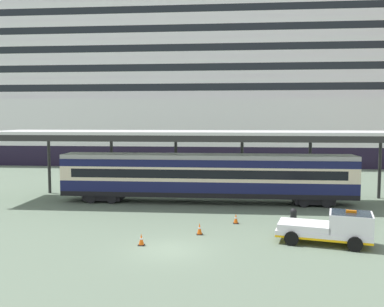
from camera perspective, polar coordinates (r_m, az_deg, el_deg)
The scene contains 9 objects.
ground_plane at distance 23.40m, azimuth -3.02°, elevation -12.93°, with size 400.00×400.00×0.00m, color #5D6E5B.
cruise_ship at distance 74.47m, azimuth 3.30°, elevation 8.80°, with size 128.82×27.14×37.30m.
platform_canopy at distance 35.65m, azimuth 2.04°, elevation 2.60°, with size 36.51×6.47×6.04m.
train_carriage at distance 35.50m, azimuth 1.99°, elevation -3.01°, with size 24.41×2.81×4.11m.
service_truck at distance 25.44m, azimuth 18.55°, elevation -9.41°, with size 5.53×3.20×2.02m.
traffic_cone_near at distance 24.29m, azimuth -6.87°, elevation -11.49°, with size 0.36×0.36×0.67m.
traffic_cone_mid at distance 26.24m, azimuth 1.03°, elevation -10.16°, with size 0.36×0.36×0.72m.
traffic_cone_far at distance 29.05m, azimuth 5.96°, elevation -8.76°, with size 0.36×0.36×0.68m.
quay_bollard at distance 30.01m, azimuth 13.56°, elevation -8.06°, with size 0.48×0.48×0.96m.
Camera 1 is at (3.20, -22.06, 7.11)m, focal length 39.41 mm.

